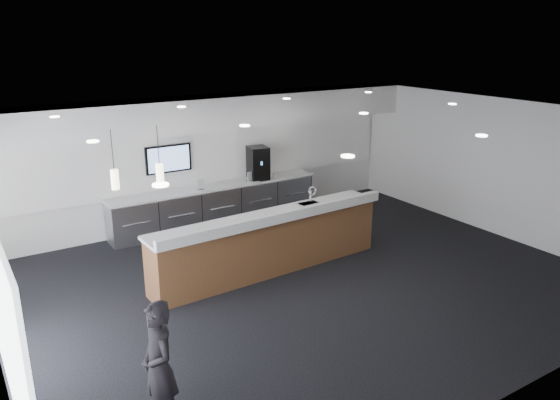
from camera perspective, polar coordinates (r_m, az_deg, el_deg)
ground at (r=10.04m, az=2.71°, el=-8.54°), size 10.00×10.00×0.00m
ceiling at (r=9.13m, az=2.98°, el=8.64°), size 10.00×8.00×0.02m
back_wall at (r=12.83m, az=-7.53°, el=4.27°), size 10.00×0.02×3.00m
right_wall at (r=12.92m, az=21.31°, el=3.31°), size 0.02×8.00×3.00m
soffit_bulkhead at (r=12.22m, az=-6.83°, el=9.13°), size 10.00×0.90×0.70m
alcove_panel at (r=12.78m, az=-7.49°, el=4.68°), size 9.80×0.06×1.40m
back_credenza at (r=12.79m, az=-6.66°, el=-0.50°), size 5.06×0.66×0.95m
wall_tv at (r=12.34m, az=-11.58°, el=4.25°), size 1.05×0.08×0.62m
pendant_left at (r=8.89m, az=-12.93°, el=3.05°), size 0.12×0.12×0.30m
pendant_right at (r=8.69m, az=-17.26°, el=2.37°), size 0.12×0.12×0.30m
ceiling_can_lights at (r=9.13m, az=2.97°, el=8.46°), size 7.00×5.00×0.02m
service_counter at (r=10.25m, az=-1.11°, el=-4.43°), size 4.79×1.00×1.49m
coffee_machine at (r=13.08m, az=-2.31°, el=3.91°), size 0.51×0.61×0.77m
info_sign_left at (r=12.33m, az=-8.30°, el=1.63°), size 0.17×0.04×0.24m
info_sign_right at (r=12.90m, az=-3.16°, el=2.48°), size 0.17×0.07×0.23m
lounge_guest at (r=6.53m, az=-12.56°, el=-16.60°), size 0.39×0.58×1.57m
cup_0 at (r=13.27m, az=-0.55°, el=2.63°), size 0.10×0.10×0.10m
cup_1 at (r=13.20m, az=-1.06°, el=2.55°), size 0.14×0.14×0.10m
cup_2 at (r=13.13m, az=-1.58°, el=2.46°), size 0.13×0.13×0.10m
cup_3 at (r=13.06m, az=-2.11°, el=2.38°), size 0.13×0.13×0.10m
cup_4 at (r=12.99m, az=-2.64°, el=2.29°), size 0.14×0.14×0.10m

